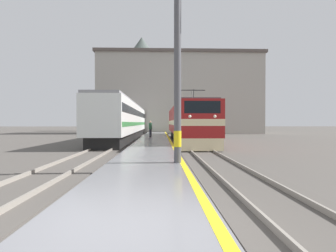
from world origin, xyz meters
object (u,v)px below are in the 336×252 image
Objects in this scene: locomotive_train at (187,123)px; passenger_train at (129,121)px; clock_tower at (142,81)px; catenary_mast at (179,62)px; person_on_platform at (150,128)px.

locomotive_train reaches higher than passenger_train.
clock_tower is (-6.89, 34.07, 9.64)m from locomotive_train.
catenary_mast is 51.21m from clock_tower.
clock_tower reaches higher than locomotive_train.
catenary_mast reaches higher than passenger_train.
catenary_mast is 4.52× the size of person_on_platform.
passenger_train is at bearing 101.17° from catenary_mast.
locomotive_train is 11.49× the size of person_on_platform.
passenger_train is 28.16m from clock_tower.
clock_tower is (-0.22, 26.57, 9.32)m from passenger_train.
passenger_train is (-6.68, 7.50, 0.32)m from locomotive_train.
locomotive_train reaches higher than person_on_platform.
clock_tower reaches higher than person_on_platform.
locomotive_train is at bearing 83.18° from catenary_mast.
passenger_train is at bearing 115.85° from person_on_platform.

